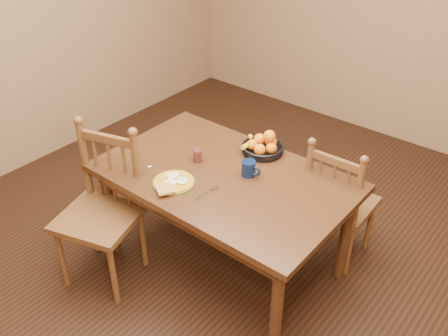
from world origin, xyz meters
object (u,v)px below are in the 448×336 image
Objects in this scene: chair_far at (338,203)px; coffee_mug at (249,168)px; dining_table at (224,186)px; chair_near at (102,212)px; fruit_bowl at (263,146)px; breakfast_plate at (173,182)px.

chair_far is 0.72m from coffee_mug.
chair_near reaches higher than dining_table.
coffee_mug is 0.30m from fruit_bowl.
coffee_mug is at bearing 26.65° from chair_near.
chair_near is 3.66× the size of fruit_bowl.
coffee_mug is (-0.42, -0.46, 0.34)m from chair_far.
chair_far is 0.65m from fruit_bowl.
chair_far is 0.89× the size of chair_near.
dining_table is at bearing -94.33° from fruit_bowl.
breakfast_plate is at bearing -107.54° from fruit_bowl.
breakfast_plate is 0.48m from coffee_mug.
breakfast_plate is (-0.73, -0.84, 0.30)m from chair_far.
chair_far is (0.55, 0.56, -0.20)m from dining_table.
breakfast_plate is at bearing -122.99° from dining_table.
chair_near is at bearing -136.35° from coffee_mug.
chair_far is at bearing 47.63° from coffee_mug.
chair_near reaches higher than breakfast_plate.
chair_far reaches higher than fruit_bowl.
chair_far reaches higher than coffee_mug.
dining_table is 0.81m from chair_near.
dining_table is 5.22× the size of breakfast_plate.
fruit_bowl is (0.03, 0.38, 0.13)m from dining_table.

